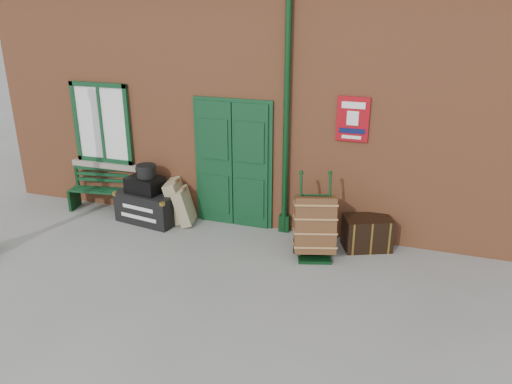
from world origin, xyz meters
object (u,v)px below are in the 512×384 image
at_px(bench, 106,188).
at_px(houdini_trunk, 149,206).
at_px(porter_trolley, 315,225).
at_px(dark_trunk, 367,233).

height_order(bench, houdini_trunk, bench).
bearing_deg(porter_trolley, dark_trunk, 16.12).
xyz_separation_m(houdini_trunk, porter_trolley, (3.12, -0.32, 0.22)).
distance_m(porter_trolley, dark_trunk, 0.94).
bearing_deg(bench, dark_trunk, -10.45).
height_order(bench, porter_trolley, porter_trolley).
relative_size(houdini_trunk, porter_trolley, 0.86).
bearing_deg(dark_trunk, houdini_trunk, 159.29).
xyz_separation_m(houdini_trunk, dark_trunk, (3.88, 0.17, -0.01)).
xyz_separation_m(bench, houdini_trunk, (1.07, -0.24, -0.14)).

